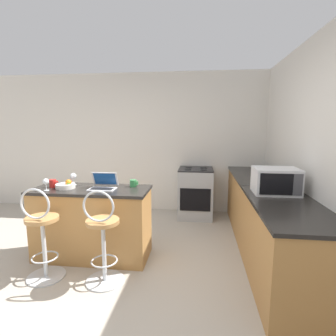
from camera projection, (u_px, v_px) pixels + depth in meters
ground_plane at (110, 288)px, 2.67m from camera, size 20.00×20.00×0.00m
wall_back at (153, 143)px, 5.00m from camera, size 12.00×0.06×2.60m
breakfast_bar at (93, 223)px, 3.25m from camera, size 1.41×0.58×0.88m
counter_right at (265, 218)px, 3.40m from camera, size 0.67×3.10×0.88m
bar_stool_near at (42, 236)px, 2.77m from camera, size 0.40×0.40×1.02m
bar_stool_far at (103, 240)px, 2.69m from camera, size 0.40×0.40×1.02m
laptop at (103, 184)px, 3.16m from camera, size 0.31×0.26×0.19m
microwave at (276, 181)px, 2.92m from camera, size 0.48×0.37×0.29m
toaster at (265, 177)px, 3.39m from camera, size 0.24×0.26×0.18m
stove_range at (195, 193)px, 4.70m from camera, size 0.60×0.61×0.89m
wine_glass_tall at (46, 182)px, 3.05m from camera, size 0.07×0.07×0.14m
mug_red at (53, 183)px, 3.23m from camera, size 0.10×0.08×0.10m
wine_glass_short at (73, 176)px, 3.35m from camera, size 0.08×0.08×0.15m
fruit_bowl at (66, 185)px, 3.18m from camera, size 0.23×0.23×0.11m
mug_green at (133, 183)px, 3.26m from camera, size 0.10×0.08×0.09m
mug_white at (262, 172)px, 3.97m from camera, size 0.10×0.08×0.10m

